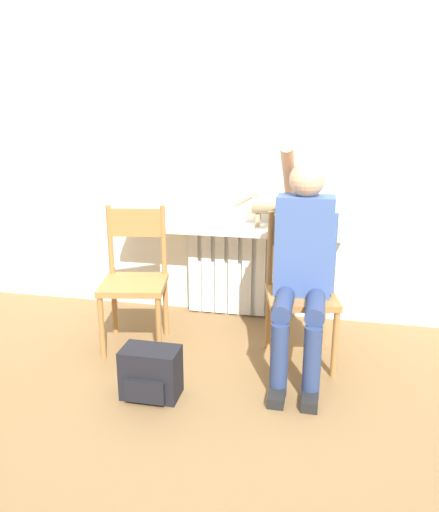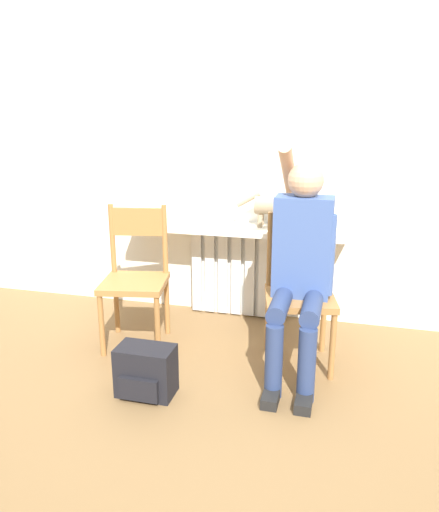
{
  "view_description": "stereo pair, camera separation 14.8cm",
  "coord_description": "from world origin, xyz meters",
  "px_view_note": "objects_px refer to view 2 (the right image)",
  "views": [
    {
      "loc": [
        0.66,
        -2.47,
        1.55
      ],
      "look_at": [
        0.0,
        0.61,
        0.63
      ],
      "focal_mm": 35.0,
      "sensor_mm": 36.0,
      "label": 1
    },
    {
      "loc": [
        0.8,
        -2.43,
        1.55
      ],
      "look_at": [
        0.0,
        0.61,
        0.63
      ],
      "focal_mm": 35.0,
      "sensor_mm": 36.0,
      "label": 2
    }
  ],
  "objects_px": {
    "person": "(301,259)",
    "cat": "(275,206)",
    "chair_right": "(299,290)",
    "chair_left": "(136,276)",
    "backpack": "(146,371)"
  },
  "relations": [
    {
      "from": "chair_right",
      "to": "person",
      "type": "height_order",
      "value": "person"
    },
    {
      "from": "person",
      "to": "cat",
      "type": "relative_size",
      "value": 2.94
    },
    {
      "from": "person",
      "to": "cat",
      "type": "height_order",
      "value": "person"
    },
    {
      "from": "chair_left",
      "to": "backpack",
      "type": "height_order",
      "value": "chair_left"
    },
    {
      "from": "chair_left",
      "to": "chair_right",
      "type": "xyz_separation_m",
      "value": [
        1.1,
        -0.0,
        0.0
      ]
    },
    {
      "from": "backpack",
      "to": "person",
      "type": "bearing_deg",
      "value": 32.95
    },
    {
      "from": "chair_right",
      "to": "backpack",
      "type": "height_order",
      "value": "chair_right"
    },
    {
      "from": "chair_left",
      "to": "cat",
      "type": "distance_m",
      "value": 1.1
    },
    {
      "from": "chair_left",
      "to": "cat",
      "type": "bearing_deg",
      "value": 22.3
    },
    {
      "from": "chair_right",
      "to": "cat",
      "type": "height_order",
      "value": "cat"
    },
    {
      "from": "person",
      "to": "backpack",
      "type": "bearing_deg",
      "value": -147.05
    },
    {
      "from": "backpack",
      "to": "chair_left",
      "type": "bearing_deg",
      "value": 117.31
    },
    {
      "from": "person",
      "to": "cat",
      "type": "distance_m",
      "value": 0.74
    },
    {
      "from": "person",
      "to": "backpack",
      "type": "xyz_separation_m",
      "value": [
        -0.79,
        -0.51,
        -0.57
      ]
    },
    {
      "from": "chair_right",
      "to": "cat",
      "type": "distance_m",
      "value": 0.74
    }
  ]
}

